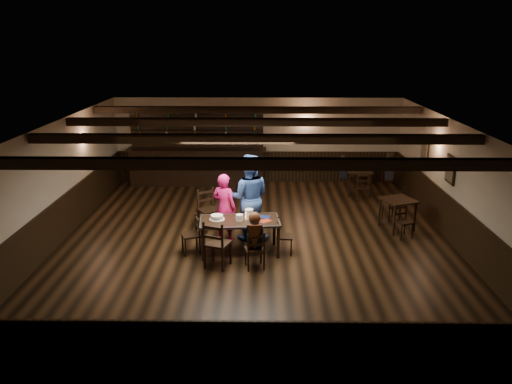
{
  "coord_description": "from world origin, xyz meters",
  "views": [
    {
      "loc": [
        0.15,
        -10.62,
        4.52
      ],
      "look_at": [
        0.0,
        0.2,
        1.13
      ],
      "focal_mm": 35.0,
      "sensor_mm": 36.0,
      "label": 1
    }
  ],
  "objects_px": {
    "bar_counter": "(197,161)",
    "cake": "(217,217)",
    "woman_pink": "(224,208)",
    "man_blue": "(249,198)",
    "chair_near_right": "(255,248)",
    "chair_near_left": "(215,241)",
    "dining_table": "(240,223)"
  },
  "relations": [
    {
      "from": "man_blue",
      "to": "cake",
      "type": "relative_size",
      "value": 6.12
    },
    {
      "from": "chair_near_right",
      "to": "woman_pink",
      "type": "height_order",
      "value": "woman_pink"
    },
    {
      "from": "chair_near_left",
      "to": "bar_counter",
      "type": "relative_size",
      "value": 0.23
    },
    {
      "from": "cake",
      "to": "bar_counter",
      "type": "xyz_separation_m",
      "value": [
        -1.09,
        5.29,
        -0.07
      ]
    },
    {
      "from": "bar_counter",
      "to": "dining_table",
      "type": "bearing_deg",
      "value": -73.42
    },
    {
      "from": "dining_table",
      "to": "man_blue",
      "type": "relative_size",
      "value": 0.88
    },
    {
      "from": "woman_pink",
      "to": "cake",
      "type": "height_order",
      "value": "woman_pink"
    },
    {
      "from": "chair_near_right",
      "to": "woman_pink",
      "type": "xyz_separation_m",
      "value": [
        -0.73,
        1.5,
        0.32
      ]
    },
    {
      "from": "chair_near_right",
      "to": "cake",
      "type": "distance_m",
      "value": 1.24
    },
    {
      "from": "woman_pink",
      "to": "bar_counter",
      "type": "relative_size",
      "value": 0.36
    },
    {
      "from": "chair_near_left",
      "to": "dining_table",
      "type": "bearing_deg",
      "value": 59.81
    },
    {
      "from": "chair_near_left",
      "to": "chair_near_right",
      "type": "distance_m",
      "value": 0.81
    },
    {
      "from": "chair_near_left",
      "to": "woman_pink",
      "type": "xyz_separation_m",
      "value": [
        0.08,
        1.46,
        0.21
      ]
    },
    {
      "from": "chair_near_right",
      "to": "man_blue",
      "type": "xyz_separation_m",
      "value": [
        -0.17,
        1.6,
        0.53
      ]
    },
    {
      "from": "chair_near_left",
      "to": "man_blue",
      "type": "bearing_deg",
      "value": 68.02
    },
    {
      "from": "bar_counter",
      "to": "cake",
      "type": "bearing_deg",
      "value": -78.33
    },
    {
      "from": "chair_near_right",
      "to": "man_blue",
      "type": "height_order",
      "value": "man_blue"
    },
    {
      "from": "dining_table",
      "to": "man_blue",
      "type": "bearing_deg",
      "value": 77.3
    },
    {
      "from": "cake",
      "to": "woman_pink",
      "type": "bearing_deg",
      "value": 80.23
    },
    {
      "from": "woman_pink",
      "to": "man_blue",
      "type": "distance_m",
      "value": 0.6
    },
    {
      "from": "bar_counter",
      "to": "woman_pink",
      "type": "bearing_deg",
      "value": -75.44
    },
    {
      "from": "man_blue",
      "to": "cake",
      "type": "height_order",
      "value": "man_blue"
    },
    {
      "from": "dining_table",
      "to": "chair_near_right",
      "type": "distance_m",
      "value": 0.92
    },
    {
      "from": "chair_near_left",
      "to": "woman_pink",
      "type": "relative_size",
      "value": 0.64
    },
    {
      "from": "woman_pink",
      "to": "chair_near_left",
      "type": "bearing_deg",
      "value": 111.14
    },
    {
      "from": "chair_near_left",
      "to": "bar_counter",
      "type": "height_order",
      "value": "bar_counter"
    },
    {
      "from": "chair_near_right",
      "to": "dining_table",
      "type": "bearing_deg",
      "value": 112.99
    },
    {
      "from": "chair_near_left",
      "to": "woman_pink",
      "type": "distance_m",
      "value": 1.47
    },
    {
      "from": "man_blue",
      "to": "bar_counter",
      "type": "xyz_separation_m",
      "value": [
        -1.76,
        4.54,
        -0.28
      ]
    },
    {
      "from": "cake",
      "to": "dining_table",
      "type": "bearing_deg",
      "value": -2.78
    },
    {
      "from": "dining_table",
      "to": "bar_counter",
      "type": "height_order",
      "value": "bar_counter"
    },
    {
      "from": "chair_near_left",
      "to": "man_blue",
      "type": "height_order",
      "value": "man_blue"
    }
  ]
}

